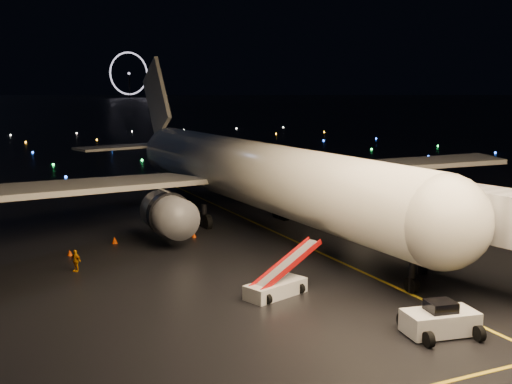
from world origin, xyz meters
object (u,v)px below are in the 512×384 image
Objects in this scene: pushback_tug at (440,318)px; belt_loader at (276,273)px; airliner at (237,135)px; crew_c at (76,261)px.

belt_loader is (-4.96, 9.07, 0.55)m from pushback_tug.
pushback_tug is at bearing -80.55° from belt_loader.
airliner reaches higher than pushback_tug.
belt_loader is at bearing 128.01° from pushback_tug.
airliner is at bearing 87.54° from crew_c.
belt_loader reaches higher than crew_c.
crew_c is (-16.96, -11.30, -7.35)m from airliner.
crew_c is at bearing 114.98° from belt_loader.
crew_c is at bearing 137.13° from pushback_tug.
belt_loader is (-6.73, -21.81, -6.68)m from airliner.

